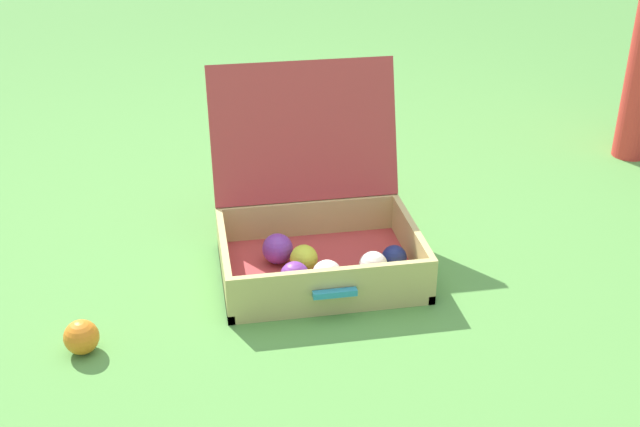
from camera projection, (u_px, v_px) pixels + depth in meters
ground_plane at (311, 278)px, 2.16m from camera, size 16.00×16.00×0.00m
open_suitcase at (317, 230)px, 2.17m from camera, size 0.53×0.55×0.51m
stray_ball_on_grass at (81, 337)px, 1.85m from camera, size 0.08×0.08×0.08m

